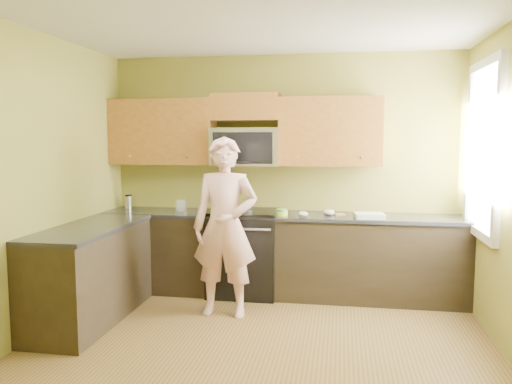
% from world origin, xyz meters
% --- Properties ---
extents(floor, '(4.00, 4.00, 0.00)m').
position_xyz_m(floor, '(0.00, 0.00, 0.00)').
color(floor, olive).
rests_on(floor, ground).
extents(ceiling, '(4.00, 4.00, 0.00)m').
position_xyz_m(ceiling, '(0.00, 0.00, 2.70)').
color(ceiling, white).
rests_on(ceiling, ground).
extents(wall_back, '(4.00, 0.00, 4.00)m').
position_xyz_m(wall_back, '(0.00, 2.00, 1.35)').
color(wall_back, olive).
rests_on(wall_back, ground).
extents(wall_front, '(4.00, 0.00, 4.00)m').
position_xyz_m(wall_front, '(0.00, -2.00, 1.35)').
color(wall_front, olive).
rests_on(wall_front, ground).
extents(wall_left, '(0.00, 4.00, 4.00)m').
position_xyz_m(wall_left, '(-2.00, 0.00, 1.35)').
color(wall_left, olive).
rests_on(wall_left, ground).
extents(cabinet_back_run, '(4.00, 0.60, 0.88)m').
position_xyz_m(cabinet_back_run, '(0.00, 1.70, 0.44)').
color(cabinet_back_run, black).
rests_on(cabinet_back_run, floor).
extents(cabinet_left_run, '(0.60, 1.60, 0.88)m').
position_xyz_m(cabinet_left_run, '(-1.70, 0.60, 0.44)').
color(cabinet_left_run, black).
rests_on(cabinet_left_run, floor).
extents(countertop_back, '(4.00, 0.62, 0.04)m').
position_xyz_m(countertop_back, '(0.00, 1.69, 0.90)').
color(countertop_back, black).
rests_on(countertop_back, cabinet_back_run).
extents(countertop_left, '(0.62, 1.60, 0.04)m').
position_xyz_m(countertop_left, '(-1.69, 0.60, 0.90)').
color(countertop_left, black).
rests_on(countertop_left, cabinet_left_run).
extents(stove, '(0.76, 0.65, 0.95)m').
position_xyz_m(stove, '(-0.40, 1.68, 0.47)').
color(stove, black).
rests_on(stove, floor).
extents(microwave, '(0.76, 0.40, 0.42)m').
position_xyz_m(microwave, '(-0.40, 1.80, 1.45)').
color(microwave, silver).
rests_on(microwave, wall_back).
extents(upper_cab_left, '(1.22, 0.33, 0.75)m').
position_xyz_m(upper_cab_left, '(-1.39, 1.83, 1.45)').
color(upper_cab_left, '#905F21').
rests_on(upper_cab_left, wall_back).
extents(upper_cab_right, '(1.12, 0.33, 0.75)m').
position_xyz_m(upper_cab_right, '(0.54, 1.83, 1.45)').
color(upper_cab_right, '#905F21').
rests_on(upper_cab_right, wall_back).
extents(upper_cab_over_mw, '(0.76, 0.33, 0.30)m').
position_xyz_m(upper_cab_over_mw, '(-0.40, 1.83, 2.10)').
color(upper_cab_over_mw, '#905F21').
rests_on(upper_cab_over_mw, wall_back).
extents(window, '(0.06, 1.06, 1.66)m').
position_xyz_m(window, '(1.98, 1.20, 1.65)').
color(window, white).
rests_on(window, wall_right).
extents(woman, '(0.65, 0.43, 1.77)m').
position_xyz_m(woman, '(-0.45, 0.97, 0.88)').
color(woman, '#F9887C').
rests_on(woman, floor).
extents(frying_pan, '(0.35, 0.47, 0.05)m').
position_xyz_m(frying_pan, '(-0.37, 1.42, 0.95)').
color(frying_pan, black).
rests_on(frying_pan, stove).
extents(butter_tub, '(0.16, 0.16, 0.09)m').
position_xyz_m(butter_tub, '(0.04, 1.55, 0.92)').
color(butter_tub, '#F2FF43').
rests_on(butter_tub, countertop_back).
extents(toast_slice, '(0.13, 0.13, 0.01)m').
position_xyz_m(toast_slice, '(0.66, 1.70, 0.93)').
color(toast_slice, '#B27F47').
rests_on(toast_slice, countertop_back).
extents(napkin_a, '(0.11, 0.12, 0.06)m').
position_xyz_m(napkin_a, '(0.27, 1.51, 0.95)').
color(napkin_a, silver).
rests_on(napkin_a, countertop_back).
extents(napkin_b, '(0.13, 0.14, 0.07)m').
position_xyz_m(napkin_b, '(0.54, 1.66, 0.95)').
color(napkin_b, silver).
rests_on(napkin_b, countertop_back).
extents(dish_towel, '(0.33, 0.28, 0.05)m').
position_xyz_m(dish_towel, '(0.97, 1.55, 0.95)').
color(dish_towel, white).
rests_on(dish_towel, countertop_back).
extents(travel_mug, '(0.09, 0.09, 0.16)m').
position_xyz_m(travel_mug, '(-1.84, 1.84, 0.92)').
color(travel_mug, silver).
rests_on(travel_mug, countertop_back).
extents(glass_a, '(0.08, 0.08, 0.12)m').
position_xyz_m(glass_a, '(-1.18, 1.74, 0.98)').
color(glass_a, silver).
rests_on(glass_a, countertop_back).
extents(glass_b, '(0.08, 0.08, 0.12)m').
position_xyz_m(glass_b, '(-1.15, 1.72, 0.98)').
color(glass_b, silver).
rests_on(glass_b, countertop_back).
extents(glass_c, '(0.08, 0.08, 0.12)m').
position_xyz_m(glass_c, '(-1.15, 1.81, 0.98)').
color(glass_c, silver).
rests_on(glass_c, countertop_back).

